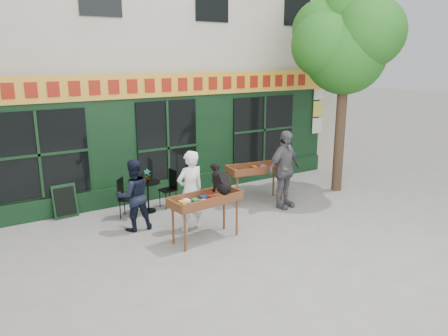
{
  "coord_description": "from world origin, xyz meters",
  "views": [
    {
      "loc": [
        -4.84,
        -8.05,
        3.71
      ],
      "look_at": [
        0.61,
        0.5,
        1.11
      ],
      "focal_mm": 35.0,
      "sensor_mm": 36.0,
      "label": 1
    }
  ],
  "objects_px": {
    "man_right": "(284,170)",
    "man_left": "(134,195)",
    "book_cart_right": "(256,171)",
    "book_cart_center": "(205,202)",
    "woman": "(190,191)",
    "dog": "(221,178)",
    "bistro_table": "(148,190)"
  },
  "relations": [
    {
      "from": "woman",
      "to": "man_left",
      "type": "xyz_separation_m",
      "value": [
        -1.04,
        0.66,
        -0.1
      ]
    },
    {
      "from": "woman",
      "to": "man_right",
      "type": "relative_size",
      "value": 0.91
    },
    {
      "from": "book_cart_center",
      "to": "man_right",
      "type": "relative_size",
      "value": 0.79
    },
    {
      "from": "book_cart_center",
      "to": "woman",
      "type": "height_order",
      "value": "woman"
    },
    {
      "from": "book_cart_center",
      "to": "bistro_table",
      "type": "bearing_deg",
      "value": 93.36
    },
    {
      "from": "woman",
      "to": "book_cart_right",
      "type": "bearing_deg",
      "value": -166.76
    },
    {
      "from": "dog",
      "to": "book_cart_right",
      "type": "xyz_separation_m",
      "value": [
        2.02,
        1.49,
        -0.47
      ]
    },
    {
      "from": "book_cart_right",
      "to": "dog",
      "type": "bearing_deg",
      "value": -134.64
    },
    {
      "from": "woman",
      "to": "man_left",
      "type": "bearing_deg",
      "value": -37.89
    },
    {
      "from": "book_cart_center",
      "to": "dog",
      "type": "distance_m",
      "value": 0.59
    },
    {
      "from": "dog",
      "to": "bistro_table",
      "type": "bearing_deg",
      "value": 101.59
    },
    {
      "from": "dog",
      "to": "book_cart_right",
      "type": "relative_size",
      "value": 0.38
    },
    {
      "from": "book_cart_center",
      "to": "woman",
      "type": "xyz_separation_m",
      "value": [
        0.0,
        0.65,
        0.07
      ]
    },
    {
      "from": "dog",
      "to": "man_left",
      "type": "bearing_deg",
      "value": 130.2
    },
    {
      "from": "bistro_table",
      "to": "woman",
      "type": "bearing_deg",
      "value": -77.84
    },
    {
      "from": "book_cart_right",
      "to": "bistro_table",
      "type": "relative_size",
      "value": 2.08
    },
    {
      "from": "woman",
      "to": "man_left",
      "type": "relative_size",
      "value": 1.12
    },
    {
      "from": "book_cart_right",
      "to": "man_right",
      "type": "relative_size",
      "value": 0.81
    },
    {
      "from": "dog",
      "to": "man_left",
      "type": "xyz_separation_m",
      "value": [
        -1.39,
        1.36,
        -0.5
      ]
    },
    {
      "from": "man_right",
      "to": "book_cart_center",
      "type": "bearing_deg",
      "value": -176.57
    },
    {
      "from": "dog",
      "to": "man_left",
      "type": "height_order",
      "value": "dog"
    },
    {
      "from": "book_cart_center",
      "to": "man_left",
      "type": "height_order",
      "value": "man_left"
    },
    {
      "from": "woman",
      "to": "man_right",
      "type": "xyz_separation_m",
      "value": [
        2.67,
        0.04,
        0.09
      ]
    },
    {
      "from": "woman",
      "to": "book_cart_right",
      "type": "relative_size",
      "value": 1.13
    },
    {
      "from": "book_cart_center",
      "to": "woman",
      "type": "bearing_deg",
      "value": 84.71
    },
    {
      "from": "dog",
      "to": "book_cart_right",
      "type": "height_order",
      "value": "dog"
    },
    {
      "from": "book_cart_right",
      "to": "bistro_table",
      "type": "bearing_deg",
      "value": 172.99
    },
    {
      "from": "book_cart_center",
      "to": "bistro_table",
      "type": "distance_m",
      "value": 2.26
    },
    {
      "from": "man_left",
      "to": "book_cart_right",
      "type": "bearing_deg",
      "value": -173.7
    },
    {
      "from": "dog",
      "to": "book_cart_right",
      "type": "distance_m",
      "value": 2.55
    },
    {
      "from": "woman",
      "to": "book_cart_right",
      "type": "height_order",
      "value": "woman"
    },
    {
      "from": "man_right",
      "to": "man_left",
      "type": "bearing_deg",
      "value": 159.37
    }
  ]
}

